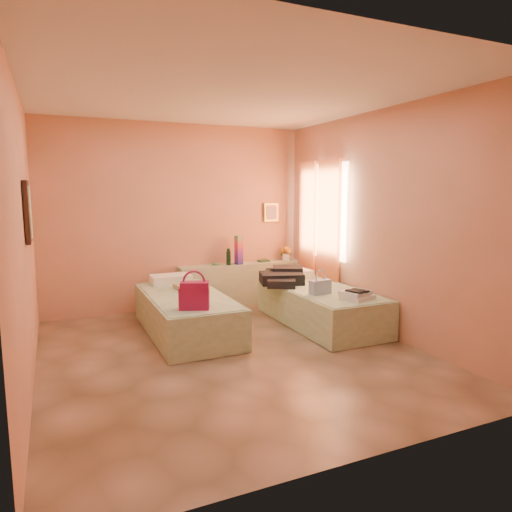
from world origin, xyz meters
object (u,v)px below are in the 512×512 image
(magenta_handbag, at_px, (194,295))
(blue_handbag, at_px, (320,287))
(towel_stack, at_px, (357,295))
(headboard_ledge, at_px, (242,283))
(bed_right, at_px, (320,306))
(water_bottle, at_px, (229,257))
(flower_vase, at_px, (286,252))
(green_book, at_px, (264,261))
(bed_left, at_px, (186,314))

(magenta_handbag, xyz_separation_m, blue_handbag, (1.68, 0.07, -0.06))
(magenta_handbag, bearing_deg, blue_handbag, 23.93)
(magenta_handbag, bearing_deg, towel_stack, 11.12)
(headboard_ledge, bearing_deg, blue_handbag, -79.38)
(bed_right, height_order, water_bottle, water_bottle)
(flower_vase, bearing_deg, towel_stack, -95.23)
(bed_right, xyz_separation_m, water_bottle, (-0.77, 1.46, 0.52))
(bed_right, height_order, green_book, green_book)
(headboard_ledge, xyz_separation_m, water_bottle, (-0.25, -0.06, 0.45))
(flower_vase, height_order, blue_handbag, flower_vase)
(magenta_handbag, relative_size, blue_handbag, 1.17)
(bed_right, xyz_separation_m, green_book, (-0.13, 1.55, 0.41))
(headboard_ledge, relative_size, magenta_handbag, 6.22)
(flower_vase, distance_m, magenta_handbag, 2.86)
(bed_left, distance_m, bed_right, 1.80)
(bed_right, distance_m, blue_handbag, 0.48)
(magenta_handbag, height_order, towel_stack, magenta_handbag)
(towel_stack, bearing_deg, bed_left, 149.88)
(headboard_ledge, distance_m, bed_right, 1.61)
(flower_vase, relative_size, blue_handbag, 1.02)
(water_bottle, distance_m, blue_handbag, 1.85)
(bed_right, distance_m, flower_vase, 1.65)
(bed_left, relative_size, green_book, 11.14)
(headboard_ledge, bearing_deg, water_bottle, -165.86)
(bed_left, xyz_separation_m, water_bottle, (0.99, 1.10, 0.52))
(bed_left, height_order, flower_vase, flower_vase)
(bed_left, distance_m, water_bottle, 1.57)
(bed_left, height_order, towel_stack, towel_stack)
(bed_left, xyz_separation_m, magenta_handbag, (-0.10, -0.71, 0.40))
(magenta_handbag, xyz_separation_m, towel_stack, (1.94, -0.36, -0.10))
(green_book, xyz_separation_m, towel_stack, (0.21, -2.26, -0.11))
(blue_handbag, bearing_deg, water_bottle, 101.55)
(bed_right, xyz_separation_m, blue_handbag, (-0.19, -0.28, 0.34))
(water_bottle, distance_m, green_book, 0.66)
(towel_stack, bearing_deg, green_book, 95.21)
(headboard_ledge, bearing_deg, green_book, 3.63)
(flower_vase, xyz_separation_m, towel_stack, (-0.21, -2.24, -0.24))
(headboard_ledge, xyz_separation_m, blue_handbag, (0.34, -1.80, 0.27))
(headboard_ledge, relative_size, blue_handbag, 7.30)
(flower_vase, xyz_separation_m, blue_handbag, (-0.47, -1.81, -0.20))
(bed_right, distance_m, magenta_handbag, 1.94)
(flower_vase, bearing_deg, headboard_ledge, -179.38)
(headboard_ledge, bearing_deg, bed_left, -136.85)
(water_bottle, bearing_deg, bed_left, -132.05)
(bed_left, xyz_separation_m, green_book, (1.64, 1.19, 0.41))
(flower_vase, height_order, magenta_handbag, flower_vase)
(headboard_ledge, height_order, bed_left, headboard_ledge)
(headboard_ledge, bearing_deg, flower_vase, 0.62)
(green_book, bearing_deg, magenta_handbag, -137.79)
(bed_right, height_order, magenta_handbag, magenta_handbag)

